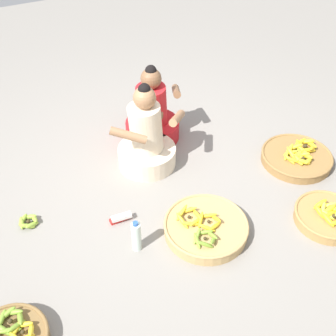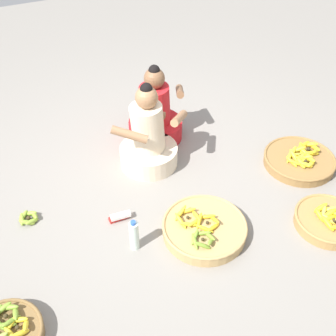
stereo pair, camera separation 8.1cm
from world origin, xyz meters
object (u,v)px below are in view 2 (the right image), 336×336
object	(u,v)px
banana_basket_front_left	(204,228)
loose_bananas_mid_left	(28,218)
banana_basket_near_vendor	(328,220)
banana_basket_front_center	(4,336)
banana_basket_mid_right	(300,160)
packet_carton_stack	(120,217)
vendor_woman_front	(148,140)
vendor_woman_behind	(156,116)
water_bottle	(134,235)

from	to	relation	value
banana_basket_front_left	loose_bananas_mid_left	xyz separation A→B (m)	(-1.18, 0.71, -0.03)
banana_basket_near_vendor	banana_basket_front_center	world-z (taller)	banana_basket_near_vendor
banana_basket_mid_right	packet_carton_stack	world-z (taller)	banana_basket_mid_right
banana_basket_near_vendor	packet_carton_stack	xyz separation A→B (m)	(-1.44, 0.75, -0.03)
banana_basket_mid_right	banana_basket_front_center	world-z (taller)	banana_basket_mid_right
banana_basket_near_vendor	loose_bananas_mid_left	distance (m)	2.34
vendor_woman_front	vendor_woman_behind	xyz separation A→B (m)	(0.22, 0.35, -0.02)
banana_basket_front_left	vendor_woman_front	bearing A→B (deg)	92.88
banana_basket_near_vendor	water_bottle	bearing A→B (deg)	162.77
vendor_woman_front	banana_basket_front_center	distance (m)	1.88
vendor_woman_behind	banana_basket_mid_right	world-z (taller)	vendor_woman_behind
vendor_woman_front	water_bottle	distance (m)	0.97
banana_basket_front_left	water_bottle	world-z (taller)	water_bottle
banana_basket_front_left	banana_basket_near_vendor	xyz separation A→B (m)	(0.91, -0.34, -0.00)
banana_basket_mid_right	water_bottle	world-z (taller)	water_bottle
banana_basket_mid_right	loose_bananas_mid_left	world-z (taller)	banana_basket_mid_right
loose_bananas_mid_left	banana_basket_near_vendor	bearing A→B (deg)	-26.61
vendor_woman_front	banana_basket_mid_right	distance (m)	1.38
loose_bananas_mid_left	packet_carton_stack	size ratio (longest dim) A/B	1.01
vendor_woman_front	loose_bananas_mid_left	size ratio (longest dim) A/B	4.70
packet_carton_stack	banana_basket_front_left	bearing A→B (deg)	-37.74
banana_basket_front_left	vendor_woman_behind	bearing A→B (deg)	82.21
banana_basket_front_center	packet_carton_stack	world-z (taller)	banana_basket_front_center
banana_basket_mid_right	water_bottle	bearing A→B (deg)	-172.15
vendor_woman_front	water_bottle	size ratio (longest dim) A/B	2.94
banana_basket_front_left	packet_carton_stack	xyz separation A→B (m)	(-0.53, 0.41, -0.03)
loose_bananas_mid_left	packet_carton_stack	distance (m)	0.72
vendor_woman_front	vendor_woman_behind	size ratio (longest dim) A/B	1.07
vendor_woman_behind	banana_basket_mid_right	distance (m)	1.39
vendor_woman_behind	banana_basket_near_vendor	size ratio (longest dim) A/B	1.49
vendor_woman_behind	water_bottle	bearing A→B (deg)	-120.68
packet_carton_stack	banana_basket_mid_right	bearing A→B (deg)	-2.39
banana_basket_mid_right	banana_basket_near_vendor	xyz separation A→B (m)	(-0.27, -0.68, 0.00)
banana_basket_near_vendor	water_bottle	size ratio (longest dim) A/B	1.85
vendor_woman_front	vendor_woman_behind	bearing A→B (deg)	57.26
banana_basket_front_left	banana_basket_front_center	world-z (taller)	banana_basket_front_left
banana_basket_front_left	banana_basket_mid_right	bearing A→B (deg)	16.01
water_bottle	vendor_woman_behind	bearing A→B (deg)	59.32
water_bottle	banana_basket_mid_right	bearing A→B (deg)	7.85
vendor_woman_behind	water_bottle	distance (m)	1.38
banana_basket_mid_right	banana_basket_front_center	xyz separation A→B (m)	(-2.68, -0.56, 0.00)
vendor_woman_behind	banana_basket_near_vendor	bearing A→B (deg)	-65.82
banana_basket_mid_right	loose_bananas_mid_left	distance (m)	2.39
banana_basket_front_center	banana_basket_near_vendor	bearing A→B (deg)	-2.74
banana_basket_front_left	loose_bananas_mid_left	distance (m)	1.38
banana_basket_front_left	packet_carton_stack	bearing A→B (deg)	142.26
vendor_woman_front	banana_basket_near_vendor	distance (m)	1.61
banana_basket_near_vendor	vendor_woman_front	bearing A→B (deg)	126.69
vendor_woman_front	loose_bananas_mid_left	bearing A→B (deg)	-168.46
loose_bananas_mid_left	packet_carton_stack	world-z (taller)	loose_bananas_mid_left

